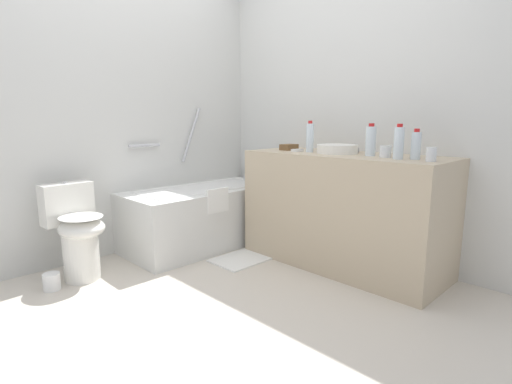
{
  "coord_description": "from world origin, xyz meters",
  "views": [
    {
      "loc": [
        -1.47,
        -1.89,
        1.14
      ],
      "look_at": [
        0.53,
        0.14,
        0.61
      ],
      "focal_mm": 27.48,
      "sensor_mm": 36.0,
      "label": 1
    }
  ],
  "objects_px": {
    "drinking_glass_0": "(385,151)",
    "toilet_paper_roll": "(52,282)",
    "sink_basin": "(337,149)",
    "sink_faucet": "(350,149)",
    "water_bottle_0": "(416,145)",
    "water_bottle_1": "(310,137)",
    "water_bottle_3": "(371,141)",
    "soap_dish": "(297,150)",
    "amenity_basket": "(289,147)",
    "toilet": "(77,232)",
    "bath_mat": "(246,257)",
    "drinking_glass_1": "(431,154)",
    "water_bottle_2": "(399,143)",
    "bathtub": "(204,214)"
  },
  "relations": [
    {
      "from": "drinking_glass_0",
      "to": "toilet_paper_roll",
      "type": "height_order",
      "value": "drinking_glass_0"
    },
    {
      "from": "sink_basin",
      "to": "sink_faucet",
      "type": "bearing_deg",
      "value": 0.0
    },
    {
      "from": "water_bottle_0",
      "to": "water_bottle_1",
      "type": "relative_size",
      "value": 0.8
    },
    {
      "from": "sink_basin",
      "to": "water_bottle_3",
      "type": "bearing_deg",
      "value": -93.88
    },
    {
      "from": "sink_basin",
      "to": "water_bottle_1",
      "type": "distance_m",
      "value": 0.24
    },
    {
      "from": "sink_basin",
      "to": "soap_dish",
      "type": "distance_m",
      "value": 0.34
    },
    {
      "from": "drinking_glass_0",
      "to": "amenity_basket",
      "type": "bearing_deg",
      "value": 88.87
    },
    {
      "from": "toilet",
      "to": "bath_mat",
      "type": "height_order",
      "value": "toilet"
    },
    {
      "from": "toilet",
      "to": "drinking_glass_0",
      "type": "relative_size",
      "value": 8.57
    },
    {
      "from": "drinking_glass_0",
      "to": "soap_dish",
      "type": "height_order",
      "value": "drinking_glass_0"
    },
    {
      "from": "bath_mat",
      "to": "water_bottle_0",
      "type": "bearing_deg",
      "value": -70.97
    },
    {
      "from": "water_bottle_1",
      "to": "drinking_glass_1",
      "type": "height_order",
      "value": "water_bottle_1"
    },
    {
      "from": "water_bottle_2",
      "to": "drinking_glass_1",
      "type": "bearing_deg",
      "value": -88.39
    },
    {
      "from": "water_bottle_1",
      "to": "sink_faucet",
      "type": "bearing_deg",
      "value": -41.29
    },
    {
      "from": "sink_basin",
      "to": "toilet_paper_roll",
      "type": "distance_m",
      "value": 2.26
    },
    {
      "from": "drinking_glass_1",
      "to": "water_bottle_2",
      "type": "bearing_deg",
      "value": 91.61
    },
    {
      "from": "bath_mat",
      "to": "toilet_paper_roll",
      "type": "distance_m",
      "value": 1.45
    },
    {
      "from": "toilet",
      "to": "sink_faucet",
      "type": "distance_m",
      "value": 2.16
    },
    {
      "from": "sink_faucet",
      "to": "toilet_paper_roll",
      "type": "relative_size",
      "value": 1.3
    },
    {
      "from": "soap_dish",
      "to": "bathtub",
      "type": "bearing_deg",
      "value": 115.55
    },
    {
      "from": "amenity_basket",
      "to": "bath_mat",
      "type": "height_order",
      "value": "amenity_basket"
    },
    {
      "from": "water_bottle_1",
      "to": "toilet_paper_roll",
      "type": "bearing_deg",
      "value": 154.68
    },
    {
      "from": "bathtub",
      "to": "toilet_paper_roll",
      "type": "xyz_separation_m",
      "value": [
        -1.35,
        -0.07,
        -0.23
      ]
    },
    {
      "from": "water_bottle_0",
      "to": "drinking_glass_0",
      "type": "xyz_separation_m",
      "value": [
        -0.0,
        0.21,
        -0.05
      ]
    },
    {
      "from": "sink_basin",
      "to": "water_bottle_2",
      "type": "distance_m",
      "value": 0.55
    },
    {
      "from": "water_bottle_3",
      "to": "amenity_basket",
      "type": "bearing_deg",
      "value": 89.85
    },
    {
      "from": "water_bottle_0",
      "to": "sink_faucet",
      "type": "bearing_deg",
      "value": 70.85
    },
    {
      "from": "water_bottle_1",
      "to": "soap_dish",
      "type": "height_order",
      "value": "water_bottle_1"
    },
    {
      "from": "soap_dish",
      "to": "sink_faucet",
      "type": "bearing_deg",
      "value": -50.9
    },
    {
      "from": "amenity_basket",
      "to": "water_bottle_2",
      "type": "bearing_deg",
      "value": -94.47
    },
    {
      "from": "sink_faucet",
      "to": "drinking_glass_0",
      "type": "distance_m",
      "value": 0.47
    },
    {
      "from": "drinking_glass_0",
      "to": "soap_dish",
      "type": "relative_size",
      "value": 0.91
    },
    {
      "from": "amenity_basket",
      "to": "water_bottle_3",
      "type": "bearing_deg",
      "value": -90.15
    },
    {
      "from": "water_bottle_1",
      "to": "water_bottle_3",
      "type": "height_order",
      "value": "water_bottle_1"
    },
    {
      "from": "water_bottle_3",
      "to": "bath_mat",
      "type": "relative_size",
      "value": 0.4
    },
    {
      "from": "sink_faucet",
      "to": "water_bottle_1",
      "type": "bearing_deg",
      "value": 138.71
    },
    {
      "from": "water_bottle_3",
      "to": "amenity_basket",
      "type": "xyz_separation_m",
      "value": [
        0.0,
        0.77,
        -0.08
      ]
    },
    {
      "from": "toilet",
      "to": "water_bottle_1",
      "type": "relative_size",
      "value": 2.82
    },
    {
      "from": "drinking_glass_0",
      "to": "bath_mat",
      "type": "relative_size",
      "value": 0.14
    },
    {
      "from": "water_bottle_3",
      "to": "toilet_paper_roll",
      "type": "distance_m",
      "value": 2.42
    },
    {
      "from": "sink_basin",
      "to": "amenity_basket",
      "type": "xyz_separation_m",
      "value": [
        -0.02,
        0.47,
        -0.01
      ]
    },
    {
      "from": "soap_dish",
      "to": "water_bottle_0",
      "type": "bearing_deg",
      "value": -87.04
    },
    {
      "from": "water_bottle_1",
      "to": "drinking_glass_0",
      "type": "bearing_deg",
      "value": -87.55
    },
    {
      "from": "sink_faucet",
      "to": "drinking_glass_0",
      "type": "bearing_deg",
      "value": -117.77
    },
    {
      "from": "water_bottle_0",
      "to": "bath_mat",
      "type": "bearing_deg",
      "value": 109.03
    },
    {
      "from": "sink_faucet",
      "to": "amenity_basket",
      "type": "distance_m",
      "value": 0.51
    },
    {
      "from": "amenity_basket",
      "to": "soap_dish",
      "type": "relative_size",
      "value": 1.56
    },
    {
      "from": "toilet",
      "to": "water_bottle_0",
      "type": "distance_m",
      "value": 2.41
    },
    {
      "from": "water_bottle_3",
      "to": "toilet_paper_roll",
      "type": "relative_size",
      "value": 1.98
    },
    {
      "from": "sink_faucet",
      "to": "amenity_basket",
      "type": "relative_size",
      "value": 1.09
    }
  ]
}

